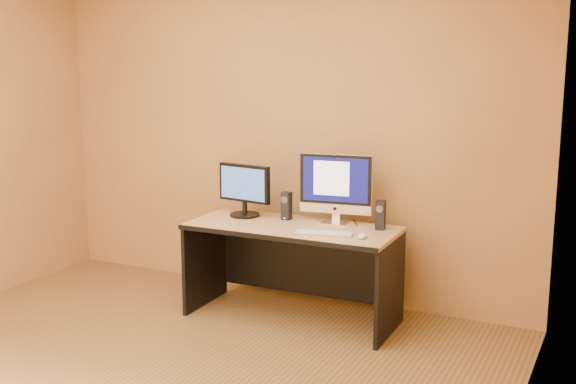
# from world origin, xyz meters

# --- Properties ---
(walls) EXTENTS (4.00, 4.00, 2.60)m
(walls) POSITION_xyz_m (0.00, 0.00, 1.30)
(walls) COLOR #A87944
(walls) RESTS_ON ground
(desk) EXTENTS (1.48, 0.67, 0.68)m
(desk) POSITION_xyz_m (0.33, 1.48, 0.34)
(desk) COLOR tan
(desk) RESTS_ON ground
(imac) EXTENTS (0.55, 0.27, 0.50)m
(imac) POSITION_xyz_m (0.56, 1.68, 0.93)
(imac) COLOR silver
(imac) RESTS_ON desk
(second_monitor) EXTENTS (0.47, 0.27, 0.39)m
(second_monitor) POSITION_xyz_m (-0.12, 1.60, 0.87)
(second_monitor) COLOR black
(second_monitor) RESTS_ON desk
(speaker_left) EXTENTS (0.06, 0.07, 0.20)m
(speaker_left) POSITION_xyz_m (0.21, 1.64, 0.78)
(speaker_left) COLOR black
(speaker_left) RESTS_ON desk
(speaker_right) EXTENTS (0.07, 0.07, 0.20)m
(speaker_right) POSITION_xyz_m (0.92, 1.65, 0.78)
(speaker_right) COLOR black
(speaker_right) RESTS_ON desk
(keyboard) EXTENTS (0.41, 0.19, 0.02)m
(keyboard) POSITION_xyz_m (0.62, 1.35, 0.69)
(keyboard) COLOR silver
(keyboard) RESTS_ON desk
(mouse) EXTENTS (0.06, 0.10, 0.03)m
(mouse) POSITION_xyz_m (0.89, 1.37, 0.70)
(mouse) COLOR white
(mouse) RESTS_ON desk
(cable_a) EXTENTS (0.11, 0.18, 0.01)m
(cable_a) POSITION_xyz_m (0.69, 1.76, 0.68)
(cable_a) COLOR black
(cable_a) RESTS_ON desk
(cable_b) EXTENTS (0.09, 0.15, 0.01)m
(cable_b) POSITION_xyz_m (0.52, 1.76, 0.68)
(cable_b) COLOR black
(cable_b) RESTS_ON desk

